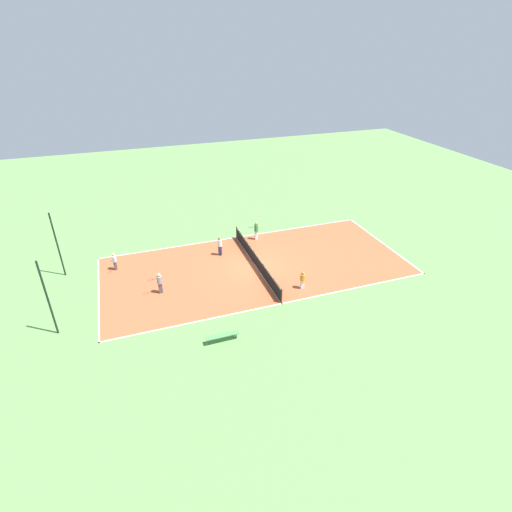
{
  "coord_description": "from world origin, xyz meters",
  "views": [
    {
      "loc": [
        -25.18,
        8.81,
        15.88
      ],
      "look_at": [
        0.0,
        0.0,
        0.9
      ],
      "focal_mm": 28.0,
      "sensor_mm": 36.0,
      "label": 1
    }
  ],
  "objects_px": {
    "tennis_ball_right_alley": "(358,229)",
    "tennis_ball_midcourt": "(263,236)",
    "fence_post_back_right": "(57,245)",
    "tennis_ball_near_net": "(211,302)",
    "fence_post_back_left": "(48,299)",
    "player_baseline_gray": "(159,282)",
    "player_near_white": "(114,260)",
    "player_far_green": "(256,230)",
    "tennis_ball_far_baseline": "(152,271)",
    "bench": "(222,336)",
    "player_center_orange": "(303,279)",
    "player_far_white": "(220,245)",
    "tennis_net": "(256,260)"
  },
  "relations": [
    {
      "from": "player_near_white",
      "to": "tennis_ball_near_net",
      "type": "xyz_separation_m",
      "value": [
        -6.64,
        -5.87,
        -0.78
      ]
    },
    {
      "from": "tennis_net",
      "to": "player_baseline_gray",
      "type": "relative_size",
      "value": 6.63
    },
    {
      "from": "fence_post_back_left",
      "to": "tennis_ball_right_alley",
      "type": "bearing_deg",
      "value": -75.04
    },
    {
      "from": "tennis_ball_right_alley",
      "to": "tennis_ball_far_baseline",
      "type": "relative_size",
      "value": 1.0
    },
    {
      "from": "player_center_orange",
      "to": "tennis_ball_midcourt",
      "type": "distance_m",
      "value": 8.73
    },
    {
      "from": "tennis_ball_near_net",
      "to": "player_baseline_gray",
      "type": "bearing_deg",
      "value": 52.28
    },
    {
      "from": "tennis_ball_far_baseline",
      "to": "fence_post_back_right",
      "type": "height_order",
      "value": "fence_post_back_right"
    },
    {
      "from": "player_far_green",
      "to": "tennis_ball_right_alley",
      "type": "height_order",
      "value": "player_far_green"
    },
    {
      "from": "tennis_ball_midcourt",
      "to": "fence_post_back_left",
      "type": "distance_m",
      "value": 18.31
    },
    {
      "from": "tennis_net",
      "to": "tennis_ball_far_baseline",
      "type": "distance_m",
      "value": 7.96
    },
    {
      "from": "player_center_orange",
      "to": "tennis_ball_near_net",
      "type": "xyz_separation_m",
      "value": [
        0.4,
        6.51,
        -0.72
      ]
    },
    {
      "from": "fence_post_back_right",
      "to": "tennis_ball_near_net",
      "type": "bearing_deg",
      "value": -126.88
    },
    {
      "from": "bench",
      "to": "tennis_ball_right_alley",
      "type": "height_order",
      "value": "bench"
    },
    {
      "from": "player_far_white",
      "to": "tennis_ball_far_baseline",
      "type": "bearing_deg",
      "value": -131.48
    },
    {
      "from": "player_near_white",
      "to": "player_far_green",
      "type": "relative_size",
      "value": 0.88
    },
    {
      "from": "fence_post_back_left",
      "to": "tennis_ball_near_net",
      "type": "bearing_deg",
      "value": -90.64
    },
    {
      "from": "player_baseline_gray",
      "to": "fence_post_back_left",
      "type": "relative_size",
      "value": 0.31
    },
    {
      "from": "fence_post_back_left",
      "to": "fence_post_back_right",
      "type": "distance_m",
      "value": 7.01
    },
    {
      "from": "tennis_ball_right_alley",
      "to": "fence_post_back_left",
      "type": "bearing_deg",
      "value": 104.96
    },
    {
      "from": "fence_post_back_right",
      "to": "tennis_ball_far_baseline",
      "type": "bearing_deg",
      "value": -105.15
    },
    {
      "from": "tennis_net",
      "to": "player_far_white",
      "type": "height_order",
      "value": "player_far_white"
    },
    {
      "from": "player_far_green",
      "to": "tennis_ball_right_alley",
      "type": "distance_m",
      "value": 9.68
    },
    {
      "from": "player_far_green",
      "to": "tennis_ball_far_baseline",
      "type": "bearing_deg",
      "value": 11.83
    },
    {
      "from": "tennis_ball_midcourt",
      "to": "fence_post_back_left",
      "type": "relative_size",
      "value": 0.01
    },
    {
      "from": "player_near_white",
      "to": "fence_post_back_left",
      "type": "bearing_deg",
      "value": -24.74
    },
    {
      "from": "player_near_white",
      "to": "fence_post_back_left",
      "type": "relative_size",
      "value": 0.29
    },
    {
      "from": "fence_post_back_right",
      "to": "tennis_ball_midcourt",
      "type": "bearing_deg",
      "value": -85.82
    },
    {
      "from": "player_near_white",
      "to": "tennis_ball_midcourt",
      "type": "relative_size",
      "value": 21.12
    },
    {
      "from": "player_far_white",
      "to": "player_baseline_gray",
      "type": "xyz_separation_m",
      "value": [
        -3.86,
        5.3,
        -0.06
      ]
    },
    {
      "from": "player_center_orange",
      "to": "tennis_ball_right_alley",
      "type": "distance_m",
      "value": 11.57
    },
    {
      "from": "tennis_ball_near_net",
      "to": "tennis_ball_right_alley",
      "type": "height_order",
      "value": "same"
    },
    {
      "from": "player_center_orange",
      "to": "tennis_ball_near_net",
      "type": "relative_size",
      "value": 19.97
    },
    {
      "from": "bench",
      "to": "player_far_green",
      "type": "relative_size",
      "value": 1.22
    },
    {
      "from": "tennis_ball_near_net",
      "to": "fence_post_back_left",
      "type": "relative_size",
      "value": 0.01
    },
    {
      "from": "player_near_white",
      "to": "player_far_white",
      "type": "relative_size",
      "value": 0.86
    },
    {
      "from": "player_far_white",
      "to": "tennis_ball_near_net",
      "type": "distance_m",
      "value": 6.67
    },
    {
      "from": "tennis_ball_right_alley",
      "to": "fence_post_back_left",
      "type": "height_order",
      "value": "fence_post_back_left"
    },
    {
      "from": "fence_post_back_left",
      "to": "bench",
      "type": "bearing_deg",
      "value": -113.49
    },
    {
      "from": "bench",
      "to": "tennis_ball_right_alley",
      "type": "xyz_separation_m",
      "value": [
        10.69,
        -15.82,
        -0.34
      ]
    },
    {
      "from": "tennis_ball_far_baseline",
      "to": "player_far_green",
      "type": "bearing_deg",
      "value": -74.96
    },
    {
      "from": "player_center_orange",
      "to": "player_near_white",
      "type": "distance_m",
      "value": 14.24
    },
    {
      "from": "tennis_ball_right_alley",
      "to": "tennis_ball_midcourt",
      "type": "height_order",
      "value": "same"
    },
    {
      "from": "player_baseline_gray",
      "to": "fence_post_back_left",
      "type": "bearing_deg",
      "value": 15.02
    },
    {
      "from": "fence_post_back_right",
      "to": "tennis_net",
      "type": "bearing_deg",
      "value": -104.13
    },
    {
      "from": "bench",
      "to": "player_baseline_gray",
      "type": "relative_size",
      "value": 1.26
    },
    {
      "from": "player_far_green",
      "to": "fence_post_back_right",
      "type": "distance_m",
      "value": 15.56
    },
    {
      "from": "bench",
      "to": "player_near_white",
      "type": "xyz_separation_m",
      "value": [
        10.54,
        5.6,
        0.44
      ]
    },
    {
      "from": "player_far_green",
      "to": "tennis_ball_far_baseline",
      "type": "xyz_separation_m",
      "value": [
        -2.49,
        9.26,
        -0.89
      ]
    },
    {
      "from": "tennis_net",
      "to": "tennis_ball_far_baseline",
      "type": "xyz_separation_m",
      "value": [
        1.83,
        7.73,
        -0.51
      ]
    },
    {
      "from": "tennis_net",
      "to": "fence_post_back_right",
      "type": "bearing_deg",
      "value": 75.87
    }
  ]
}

